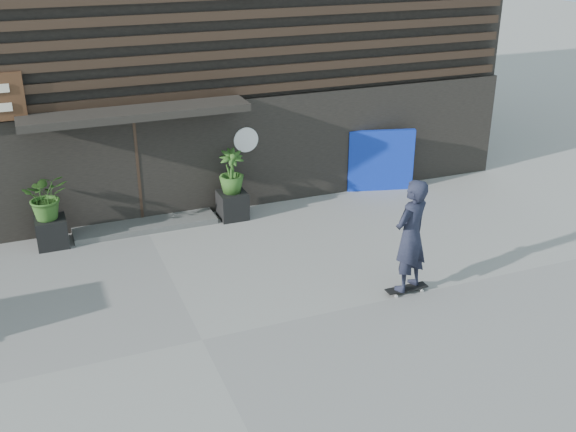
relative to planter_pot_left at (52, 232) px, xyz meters
name	(u,v)px	position (x,y,z in m)	size (l,w,h in m)	color
ground	(202,340)	(1.90, -4.40, -0.30)	(80.00, 80.00, 0.00)	gray
entrance_step	(145,225)	(1.90, 0.20, -0.24)	(3.00, 0.80, 0.12)	#4B4B49
planter_pot_left	(52,232)	(0.00, 0.00, 0.00)	(0.60, 0.60, 0.60)	black
bamboo_left	(46,196)	(0.00, 0.00, 0.78)	(0.86, 0.75, 0.96)	#2D591E
planter_pot_right	(233,205)	(3.80, 0.00, 0.00)	(0.60, 0.60, 0.60)	black
bamboo_right	(231,172)	(3.80, 0.00, 0.78)	(0.54, 0.54, 0.96)	#2D591E
blue_tarp	(381,160)	(7.63, 0.30, 0.45)	(1.60, 0.12, 1.50)	#0C25A2
building	(92,7)	(1.90, 5.56, 3.69)	(18.00, 11.00, 8.00)	black
skateboarder	(411,236)	(5.65, -4.29, 0.80)	(0.87, 0.74, 2.12)	black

